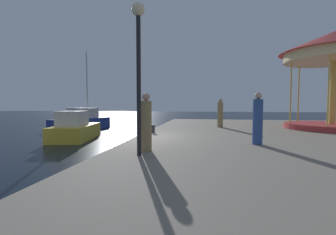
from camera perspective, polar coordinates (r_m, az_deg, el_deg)
The scene contains 11 objects.
ground_plane at distance 10.61m, azimuth -7.57°, elevation -8.82°, with size 120.00×120.00×0.00m, color black.
quay_dock at distance 11.18m, azimuth 34.71°, elevation -6.67°, with size 15.61×24.65×0.80m, color gray.
motorboat_yellow at distance 15.87m, azimuth -21.50°, elevation -2.58°, with size 2.75×4.63×1.79m.
sailboat_blue at distance 22.08m, azimuth -20.10°, elevation -0.85°, with size 3.34×5.72×6.95m.
carousel at distance 16.50m, azimuth 35.14°, elevation 12.03°, with size 5.71×5.71×5.47m.
lamp_post_mid_promenade at distance 6.64m, azimuth -7.13°, elevation 15.54°, with size 0.36×0.36×4.12m.
bollard_center at distance 11.77m, azimuth -3.76°, elevation -2.67°, with size 0.24×0.24×0.40m, color #2D2D33.
bollard_south at distance 10.20m, azimuth -5.73°, elevation -3.60°, with size 0.24×0.24×0.40m, color #2D2D33.
person_far_corner at distance 14.80m, azimuth 12.48°, elevation 0.91°, with size 0.34×0.34×1.77m.
person_by_the_water at distance 7.10m, azimuth -5.33°, elevation -1.57°, with size 0.34×0.34×1.75m.
person_near_carousel at distance 8.83m, azimuth 20.82°, elevation -0.59°, with size 0.34×0.34×1.82m.
Camera 1 is at (3.00, -9.93, 2.22)m, focal length 25.27 mm.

